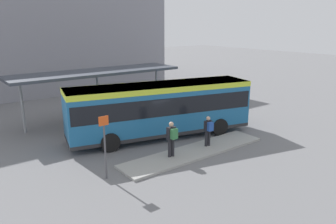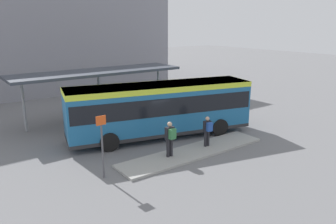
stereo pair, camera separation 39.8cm
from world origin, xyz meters
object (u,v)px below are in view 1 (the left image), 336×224
pedestrian_waiting (172,137)px  pedestrian_companion (208,129)px  potted_planter_near_shelter (151,110)px  platform_sign (105,145)px  city_bus (161,106)px  bicycle_orange (226,100)px  bicycle_blue (231,101)px

pedestrian_waiting → pedestrian_companion: pedestrian_waiting is taller
pedestrian_companion → potted_planter_near_shelter: pedestrian_companion is taller
pedestrian_companion → platform_sign: platform_sign is taller
city_bus → platform_sign: city_bus is taller
pedestrian_waiting → bicycle_orange: size_ratio=1.09×
pedestrian_waiting → platform_sign: bearing=88.4°
potted_planter_near_shelter → bicycle_blue: bearing=-3.3°
bicycle_blue → platform_sign: platform_sign is taller
pedestrian_waiting → potted_planter_near_shelter: 6.67m
pedestrian_companion → bicycle_orange: pedestrian_companion is taller
bicycle_blue → city_bus: bearing=-80.1°
city_bus → platform_sign: (-5.09, -2.96, -0.28)m
city_bus → platform_sign: 5.90m
pedestrian_companion → potted_planter_near_shelter: 6.06m
pedestrian_waiting → city_bus: bearing=-27.8°
city_bus → bicycle_orange: bearing=33.4°
pedestrian_waiting → pedestrian_companion: size_ratio=1.09×
pedestrian_companion → platform_sign: size_ratio=0.59×
pedestrian_companion → potted_planter_near_shelter: (0.44, 6.04, -0.29)m
bicycle_orange → potted_planter_near_shelter: size_ratio=1.10×
city_bus → bicycle_blue: city_bus is taller
pedestrian_waiting → bicycle_blue: (10.49, 5.57, -0.77)m
city_bus → potted_planter_near_shelter: city_bus is taller
pedestrian_waiting → bicycle_blue: size_ratio=1.03×
city_bus → pedestrian_companion: size_ratio=6.69×
platform_sign → potted_planter_near_shelter: bearing=42.8°
city_bus → potted_planter_near_shelter: 3.44m
bicycle_orange → potted_planter_near_shelter: potted_planter_near_shelter is taller
pedestrian_companion → bicycle_blue: (8.05, 5.60, -0.69)m
city_bus → pedestrian_companion: (0.89, -3.05, -0.77)m
city_bus → bicycle_blue: (8.94, 2.55, -1.46)m
potted_planter_near_shelter → pedestrian_waiting: bearing=-115.6°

